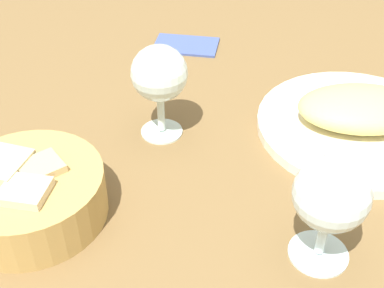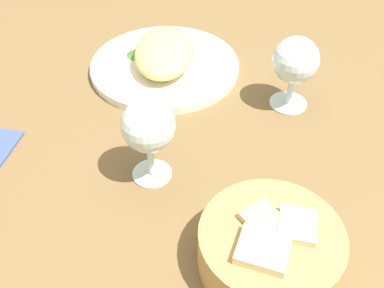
% 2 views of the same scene
% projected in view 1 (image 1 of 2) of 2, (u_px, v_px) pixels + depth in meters
% --- Properties ---
extents(ground_plane, '(1.40, 1.40, 0.02)m').
position_uv_depth(ground_plane, '(234.00, 167.00, 0.66)').
color(ground_plane, brown).
extents(plate, '(0.27, 0.27, 0.01)m').
position_uv_depth(plate, '(357.00, 127.00, 0.70)').
color(plate, white).
rests_on(plate, ground_plane).
extents(omelette, '(0.19, 0.15, 0.05)m').
position_uv_depth(omelette, '(362.00, 108.00, 0.68)').
color(omelette, '#E0D172').
rests_on(omelette, plate).
extents(lettuce_garnish, '(0.04, 0.04, 0.01)m').
position_uv_depth(lettuce_garnish, '(367.00, 96.00, 0.73)').
color(lettuce_garnish, '#478135').
rests_on(lettuce_garnish, plate).
extents(bread_basket, '(0.17, 0.17, 0.07)m').
position_uv_depth(bread_basket, '(28.00, 194.00, 0.56)').
color(bread_basket, tan).
rests_on(bread_basket, ground_plane).
extents(wine_glass_near, '(0.07, 0.07, 0.13)m').
position_uv_depth(wine_glass_near, '(159.00, 77.00, 0.65)').
color(wine_glass_near, silver).
rests_on(wine_glass_near, ground_plane).
extents(wine_glass_far, '(0.07, 0.07, 0.12)m').
position_uv_depth(wine_glass_far, '(331.00, 198.00, 0.48)').
color(wine_glass_far, silver).
rests_on(wine_glass_far, ground_plane).
extents(folded_napkin, '(0.12, 0.09, 0.01)m').
position_uv_depth(folded_napkin, '(186.00, 44.00, 0.90)').
color(folded_napkin, '#405398').
rests_on(folded_napkin, ground_plane).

